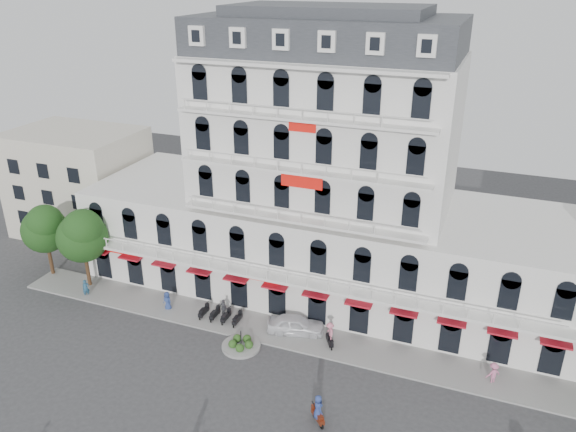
{
  "coord_description": "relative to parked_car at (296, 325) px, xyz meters",
  "views": [
    {
      "loc": [
        14.17,
        -27.82,
        28.27
      ],
      "look_at": [
        -0.44,
        10.0,
        10.52
      ],
      "focal_mm": 35.0,
      "sensor_mm": 36.0,
      "label": 1
    }
  ],
  "objects": [
    {
      "name": "flank_building_west",
      "position": [
        -30.47,
        10.5,
        5.18
      ],
      "size": [
        14.0,
        10.0,
        12.0
      ],
      "primitive_type": "cube",
      "color": "beige",
      "rests_on": "ground"
    },
    {
      "name": "pedestrian_left",
      "position": [
        -12.09,
        -0.84,
        0.09
      ],
      "size": [
        1.0,
        0.77,
        1.83
      ],
      "primitive_type": "imported",
      "rotation": [
        0.0,
        0.0,
        -0.23
      ],
      "color": "navy",
      "rests_on": "ground"
    },
    {
      "name": "pedestrian_far",
      "position": [
        -20.47,
        -1.67,
        0.05
      ],
      "size": [
        0.71,
        0.76,
        1.75
      ],
      "primitive_type": "imported",
      "rotation": [
        0.0,
        0.0,
        0.94
      ],
      "color": "#255171",
      "rests_on": "ground"
    },
    {
      "name": "tree_west_outer",
      "position": [
        -26.42,
        0.48,
        4.52
      ],
      "size": [
        4.5,
        4.48,
        7.76
      ],
      "color": "#382314",
      "rests_on": "ground"
    },
    {
      "name": "pedestrian_mid",
      "position": [
        -6.82,
        0.0,
        0.04
      ],
      "size": [
        1.1,
        0.83,
        1.73
      ],
      "primitive_type": "imported",
      "rotation": [
        0.0,
        0.0,
        2.68
      ],
      "color": "#4D4D53",
      "rests_on": "ground"
    },
    {
      "name": "parked_car",
      "position": [
        0.0,
        0.0,
        0.0
      ],
      "size": [
        5.17,
        3.09,
        1.65
      ],
      "primitive_type": "imported",
      "rotation": [
        0.0,
        0.0,
        1.82
      ],
      "color": "white",
      "rests_on": "ground"
    },
    {
      "name": "main_building",
      "position": [
        -0.47,
        8.5,
        9.14
      ],
      "size": [
        45.0,
        15.0,
        25.8
      ],
      "color": "silver",
      "rests_on": "ground"
    },
    {
      "name": "tree_west_inner",
      "position": [
        -21.42,
        -0.02,
        4.86
      ],
      "size": [
        4.76,
        4.76,
        8.25
      ],
      "color": "#382314",
      "rests_on": "ground"
    },
    {
      "name": "ground",
      "position": [
        -0.47,
        -9.5,
        -0.82
      ],
      "size": [
        120.0,
        120.0,
        0.0
      ],
      "primitive_type": "plane",
      "color": "#38383A",
      "rests_on": "ground"
    },
    {
      "name": "pedestrian_right",
      "position": [
        15.87,
        -0.68,
        0.07
      ],
      "size": [
        1.33,
        1.24,
        1.8
      ],
      "primitive_type": "imported",
      "rotation": [
        0.0,
        0.0,
        3.8
      ],
      "color": "#CD6C95",
      "rests_on": "ground"
    },
    {
      "name": "rider_east",
      "position": [
        5.0,
        -9.19,
        0.34
      ],
      "size": [
        1.29,
        1.33,
        2.3
      ],
      "rotation": [
        0.0,
        0.0,
        2.33
      ],
      "color": "maroon",
      "rests_on": "ground"
    },
    {
      "name": "parked_scooter_row",
      "position": [
        -6.82,
        -0.7,
        -0.82
      ],
      "size": [
        4.4,
        1.8,
        1.1
      ],
      "primitive_type": null,
      "color": "black",
      "rests_on": "ground"
    },
    {
      "name": "rider_center",
      "position": [
        3.22,
        -0.74,
        0.37
      ],
      "size": [
        1.15,
        1.54,
        2.26
      ],
      "rotation": [
        0.0,
        0.0,
        5.23
      ],
      "color": "black",
      "rests_on": "ground"
    },
    {
      "name": "sidewalk",
      "position": [
        -0.47,
        -0.5,
        -0.74
      ],
      "size": [
        53.0,
        4.0,
        0.16
      ],
      "primitive_type": "cube",
      "color": "gray",
      "rests_on": "ground"
    },
    {
      "name": "traffic_island",
      "position": [
        -3.47,
        -3.5,
        -0.57
      ],
      "size": [
        3.2,
        3.2,
        1.6
      ],
      "color": "gray",
      "rests_on": "ground"
    }
  ]
}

